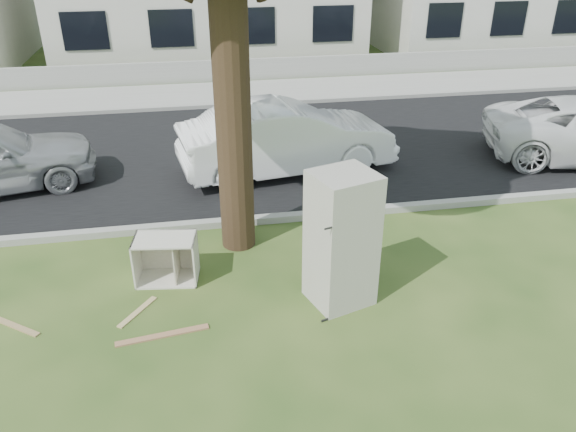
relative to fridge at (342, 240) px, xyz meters
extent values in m
plane|color=#2A4518|center=(-0.82, -0.03, -0.95)|extent=(120.00, 120.00, 0.00)
cube|color=black|center=(-0.82, 5.97, -0.95)|extent=(120.00, 7.00, 0.01)
cube|color=gray|center=(-0.82, 2.42, -0.95)|extent=(120.00, 0.18, 0.12)
cube|color=gray|center=(-0.82, 9.52, -0.95)|extent=(120.00, 0.18, 0.12)
cube|color=gray|center=(-0.82, 10.97, -0.95)|extent=(120.00, 2.80, 0.01)
cube|color=gray|center=(-0.82, 12.57, -0.60)|extent=(120.00, 0.15, 0.70)
cylinder|color=black|center=(-1.22, 1.77, 1.65)|extent=(0.54, 0.54, 5.20)
cube|color=beige|center=(0.00, 0.00, 0.00)|extent=(0.97, 0.93, 1.90)
cube|color=beige|center=(-2.36, 0.92, -0.61)|extent=(0.95, 0.66, 0.69)
cube|color=#9B6C4B|center=(-2.42, -0.39, -0.94)|extent=(1.19, 0.26, 0.02)
cube|color=#9A7F50|center=(-4.33, 0.15, -0.94)|extent=(0.73, 0.57, 0.02)
cube|color=tan|center=(-2.77, 0.17, -0.94)|extent=(0.50, 0.65, 0.02)
imported|color=white|center=(0.10, 4.65, -0.22)|extent=(4.65, 2.23, 1.47)
camera|label=1|loc=(-1.86, -6.23, 3.73)|focal=35.00mm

